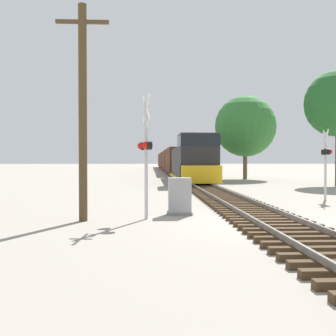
{
  "coord_description": "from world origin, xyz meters",
  "views": [
    {
      "loc": [
        -3.94,
        -12.45,
        2.09
      ],
      "look_at": [
        -2.85,
        10.66,
        1.62
      ],
      "focal_mm": 42.0,
      "sensor_mm": 36.0,
      "label": 1
    }
  ],
  "objects_px": {
    "crossing_signal_near": "(146,149)",
    "relay_cabinet": "(180,197)",
    "freight_train": "(171,161)",
    "utility_pole": "(83,109)",
    "tree_mid_background": "(245,126)",
    "crossing_signal_far": "(326,156)"
  },
  "relations": [
    {
      "from": "crossing_signal_near",
      "to": "relay_cabinet",
      "type": "relative_size",
      "value": 3.09
    },
    {
      "from": "freight_train",
      "to": "crossing_signal_near",
      "type": "relative_size",
      "value": 19.79
    },
    {
      "from": "relay_cabinet",
      "to": "freight_train",
      "type": "bearing_deg",
      "value": 87.22
    },
    {
      "from": "relay_cabinet",
      "to": "utility_pole",
      "type": "distance_m",
      "value": 4.82
    },
    {
      "from": "freight_train",
      "to": "tree_mid_background",
      "type": "xyz_separation_m",
      "value": [
        6.46,
        -30.09,
        3.81
      ]
    },
    {
      "from": "freight_train",
      "to": "crossing_signal_far",
      "type": "relative_size",
      "value": 23.57
    },
    {
      "from": "crossing_signal_far",
      "to": "tree_mid_background",
      "type": "relative_size",
      "value": 0.41
    },
    {
      "from": "crossing_signal_near",
      "to": "tree_mid_background",
      "type": "distance_m",
      "value": 30.51
    },
    {
      "from": "crossing_signal_far",
      "to": "crossing_signal_near",
      "type": "bearing_deg",
      "value": 131.17
    },
    {
      "from": "freight_train",
      "to": "relay_cabinet",
      "type": "distance_m",
      "value": 57.57
    },
    {
      "from": "crossing_signal_far",
      "to": "relay_cabinet",
      "type": "bearing_deg",
      "value": 130.08
    },
    {
      "from": "relay_cabinet",
      "to": "utility_pole",
      "type": "bearing_deg",
      "value": -158.33
    },
    {
      "from": "crossing_signal_far",
      "to": "relay_cabinet",
      "type": "height_order",
      "value": "crossing_signal_far"
    },
    {
      "from": "tree_mid_background",
      "to": "freight_train",
      "type": "bearing_deg",
      "value": 102.12
    },
    {
      "from": "crossing_signal_far",
      "to": "relay_cabinet",
      "type": "xyz_separation_m",
      "value": [
        -7.96,
        -4.93,
        -1.62
      ]
    },
    {
      "from": "utility_pole",
      "to": "tree_mid_background",
      "type": "relative_size",
      "value": 0.81
    },
    {
      "from": "crossing_signal_far",
      "to": "utility_pole",
      "type": "relative_size",
      "value": 0.5
    },
    {
      "from": "utility_pole",
      "to": "tree_mid_background",
      "type": "height_order",
      "value": "tree_mid_background"
    },
    {
      "from": "freight_train",
      "to": "utility_pole",
      "type": "distance_m",
      "value": 59.2
    },
    {
      "from": "crossing_signal_near",
      "to": "utility_pole",
      "type": "bearing_deg",
      "value": -97.22
    },
    {
      "from": "freight_train",
      "to": "crossing_signal_far",
      "type": "height_order",
      "value": "freight_train"
    },
    {
      "from": "relay_cabinet",
      "to": "utility_pole",
      "type": "height_order",
      "value": "utility_pole"
    }
  ]
}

